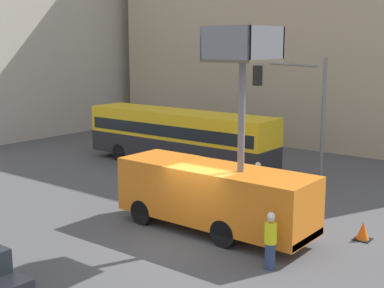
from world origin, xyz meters
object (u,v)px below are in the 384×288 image
object	(u,v)px
traffic_light_pole	(300,100)
traffic_cone_near_truck	(363,231)
city_bus	(179,134)
road_worker_directing	(258,183)
road_worker_near_truck	(270,241)
utility_truck	(214,190)

from	to	relation	value
traffic_light_pole	traffic_cone_near_truck	world-z (taller)	traffic_light_pole
city_bus	road_worker_directing	distance (m)	7.92
city_bus	road_worker_near_truck	xyz separation A→B (m)	(-8.96, -10.95, -0.92)
traffic_cone_near_truck	road_worker_directing	bearing A→B (deg)	74.48
traffic_light_pole	city_bus	bearing A→B (deg)	91.90
city_bus	road_worker_directing	bearing A→B (deg)	154.80
city_bus	traffic_cone_near_truck	world-z (taller)	city_bus
city_bus	traffic_cone_near_truck	xyz separation A→B (m)	(-4.81, -12.27, -1.51)
utility_truck	road_worker_directing	bearing A→B (deg)	8.62
utility_truck	city_bus	xyz separation A→B (m)	(7.38, 7.71, 0.24)
utility_truck	city_bus	bearing A→B (deg)	46.26
road_worker_near_truck	traffic_cone_near_truck	distance (m)	4.40
traffic_light_pole	traffic_cone_near_truck	size ratio (longest dim) A/B	9.39
traffic_light_pole	road_worker_near_truck	bearing A→B (deg)	-157.59
utility_truck	road_worker_directing	distance (m)	4.11
city_bus	road_worker_near_truck	bearing A→B (deg)	140.91
utility_truck	road_worker_directing	xyz separation A→B (m)	(4.00, 0.61, -0.67)
utility_truck	traffic_cone_near_truck	size ratio (longest dim) A/B	11.55
road_worker_near_truck	city_bus	bearing A→B (deg)	-162.79
traffic_light_pole	traffic_cone_near_truck	distance (m)	8.15
utility_truck	road_worker_near_truck	size ratio (longest dim) A/B	4.17
traffic_cone_near_truck	utility_truck	bearing A→B (deg)	119.44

